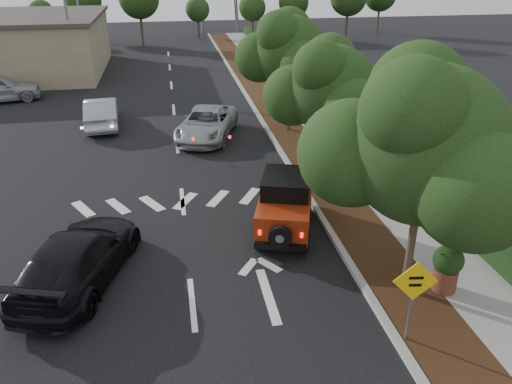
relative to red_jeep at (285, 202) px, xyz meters
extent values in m
plane|color=black|center=(-3.24, -3.44, -0.95)|extent=(120.00, 120.00, 0.00)
cube|color=#9E9B93|center=(1.36, 8.56, -0.87)|extent=(0.20, 70.00, 0.15)
cube|color=black|center=(2.36, 8.56, -0.89)|extent=(1.80, 70.00, 0.12)
cube|color=gray|center=(4.26, 8.56, -0.89)|extent=(2.00, 70.00, 0.12)
cube|color=black|center=(5.66, 8.56, -0.55)|extent=(0.80, 70.00, 0.80)
cylinder|color=black|center=(-0.38, 1.11, -0.59)|extent=(0.45, 0.76, 0.71)
cylinder|color=black|center=(0.95, 0.70, -0.59)|extent=(0.45, 0.76, 0.71)
cylinder|color=black|center=(-1.05, -1.03, -0.59)|extent=(0.45, 0.76, 0.71)
cylinder|color=black|center=(0.28, -1.44, -0.59)|extent=(0.45, 0.76, 0.71)
cube|color=maroon|center=(-0.05, -0.16, -0.10)|extent=(2.52, 3.63, 0.89)
cube|color=black|center=(0.03, 0.09, 0.63)|extent=(1.95, 2.17, 0.57)
cube|color=maroon|center=(0.32, 1.03, -0.17)|extent=(1.62, 1.30, 0.73)
cube|color=black|center=(-0.57, -1.81, -0.50)|extent=(1.50, 0.61, 0.20)
cylinder|color=black|center=(-0.60, -1.93, -0.10)|extent=(0.71, 0.39, 0.68)
cube|color=#FF190C|center=(-1.13, -1.57, -0.10)|extent=(0.10, 0.06, 0.16)
cube|color=#FF190C|center=(0.03, -1.94, -0.10)|extent=(0.10, 0.06, 0.16)
imported|color=#95989B|center=(-1.74, 9.47, -0.25)|extent=(3.78, 5.52, 1.40)
imported|color=black|center=(-6.19, -1.87, -0.21)|extent=(3.48, 5.47, 1.48)
imported|color=#AAAEB2|center=(-6.97, 12.15, -0.20)|extent=(1.95, 4.63, 1.49)
cylinder|color=slate|center=(1.56, -5.71, 0.15)|extent=(0.07, 0.07, 1.97)
cube|color=yellow|center=(1.55, -5.74, 0.81)|extent=(1.00, 0.16, 1.01)
cube|color=black|center=(1.55, -5.76, 0.90)|extent=(0.32, 0.05, 0.07)
cube|color=black|center=(1.55, -5.76, 0.71)|extent=(0.28, 0.05, 0.07)
cylinder|color=brown|center=(3.36, -4.13, -0.50)|extent=(0.66, 0.66, 0.63)
sphere|color=black|center=(3.36, -4.13, 0.10)|extent=(0.79, 0.79, 0.79)
imported|color=black|center=(3.36, -4.13, 0.19)|extent=(0.70, 0.62, 0.75)
camera|label=1|loc=(-3.42, -13.94, 7.25)|focal=35.00mm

